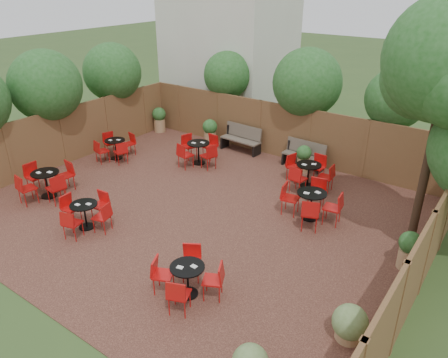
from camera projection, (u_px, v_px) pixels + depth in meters
The scene contains 13 objects.
ground at pixel (197, 211), 12.39m from camera, with size 80.00×80.00×0.00m, color #354F23.
courtyard_paving at pixel (197, 211), 12.39m from camera, with size 12.00×10.00×0.02m, color #391F17.
fence_back at pixel (283, 132), 15.63m from camera, with size 12.00×0.08×2.00m, color brown.
fence_left at pixel (63, 137), 15.12m from camera, with size 0.08×10.00×2.00m, color brown.
fence_right at pixel (425, 254), 8.80m from camera, with size 0.08×10.00×2.00m, color brown.
neighbour_building at pixel (230, 28), 18.91m from camera, with size 5.00×4.00×8.00m, color beige.
overhang_foliage at pixel (205, 95), 13.65m from camera, with size 15.82×10.50×2.66m.
courtyard_tree at pixel (448, 68), 8.97m from camera, with size 2.85×2.76×5.93m.
park_bench_left at pixel (242, 138), 16.38m from camera, with size 1.63×0.62×0.99m.
park_bench_right at pixel (304, 154), 15.01m from camera, with size 1.52×0.55×0.92m.
bistro_tables at pixel (182, 184), 12.92m from camera, with size 9.25×7.73×0.93m.
planters at pixel (237, 148), 15.40m from camera, with size 11.76×4.25×1.05m.
low_shrubs at pixel (277, 353), 7.31m from camera, with size 2.04×3.20×0.72m.
Camera 1 is at (6.92, -8.32, 6.16)m, focal length 34.69 mm.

